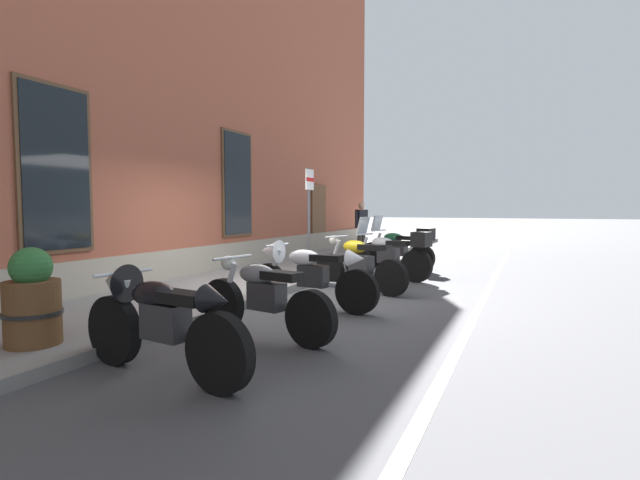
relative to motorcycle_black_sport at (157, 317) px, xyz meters
The scene contains 13 objects.
ground_plane 4.16m from the motorcycle_black_sport, 11.69° to the left, with size 140.00×140.00×0.00m, color #424244.
sidewalk 4.60m from the motorcycle_black_sport, 27.96° to the left, with size 29.86×2.62×0.13m, color slate.
lane_stripe 4.71m from the motorcycle_black_sport, 30.34° to the right, with size 29.86×0.12×0.01m, color silver.
brick_pub_facade 9.42m from the motorcycle_black_sport, 60.27° to the left, with size 23.86×7.34×10.57m.
motorcycle_black_sport is the anchor object (origin of this frame).
motorcycle_grey_naked 1.51m from the motorcycle_black_sport, ahead, with size 0.69×2.00×0.94m.
motorcycle_white_sport 3.15m from the motorcycle_black_sport, ahead, with size 0.62×2.19×1.03m.
motorcycle_yellow_naked 4.90m from the motorcycle_black_sport, ahead, with size 0.89×2.00×1.00m.
motorcycle_silver_touring 6.52m from the motorcycle_black_sport, ahead, with size 0.83×2.06×1.33m.
motorcycle_green_touring 8.23m from the motorcycle_black_sport, ahead, with size 0.89×2.01×1.33m.
pedestrian_dark_jacket 11.29m from the motorcycle_black_sport, ahead, with size 0.56×0.33×1.58m.
parking_sign 6.26m from the motorcycle_black_sport, 12.41° to the left, with size 0.36×0.07×2.25m.
barrel_planter 1.54m from the motorcycle_black_sport, 93.30° to the left, with size 0.56×0.56×0.99m.
Camera 1 is at (-7.27, -3.88, 1.52)m, focal length 26.61 mm.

